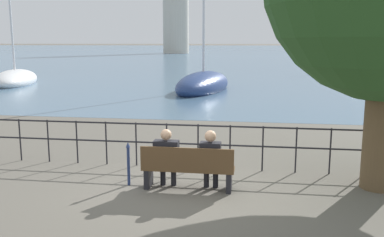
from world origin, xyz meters
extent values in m
plane|color=#605B51|center=(0.00, 0.00, 0.00)|extent=(1000.00, 1000.00, 0.00)
cube|color=slate|center=(0.00, 157.47, 0.00)|extent=(600.00, 300.00, 0.01)
cylinder|color=brown|center=(3.80, 0.63, 1.25)|extent=(0.71, 0.71, 2.50)
cube|color=brown|center=(0.00, 0.00, 0.42)|extent=(1.84, 0.45, 0.05)
cube|color=brown|center=(0.00, -0.21, 0.68)|extent=(1.84, 0.04, 0.45)
cube|color=black|center=(-0.82, 0.00, 0.20)|extent=(0.10, 0.41, 0.40)
cube|color=black|center=(0.82, 0.00, 0.20)|extent=(0.10, 0.41, 0.40)
cylinder|color=black|center=(-0.56, 0.16, 0.23)|extent=(0.11, 0.11, 0.45)
cylinder|color=black|center=(-0.33, 0.16, 0.23)|extent=(0.11, 0.11, 0.45)
cube|color=black|center=(-0.44, 0.07, 0.50)|extent=(0.42, 0.26, 0.14)
cube|color=black|center=(-0.44, -0.02, 0.72)|extent=(0.50, 0.24, 0.54)
sphere|color=tan|center=(-0.44, -0.02, 1.11)|extent=(0.22, 0.22, 0.22)
cylinder|color=black|center=(0.35, 0.16, 0.23)|extent=(0.11, 0.11, 0.45)
cylinder|color=black|center=(0.54, 0.16, 0.23)|extent=(0.11, 0.11, 0.45)
cube|color=black|center=(0.44, 0.07, 0.50)|extent=(0.35, 0.26, 0.14)
cube|color=black|center=(0.44, -0.02, 0.72)|extent=(0.41, 0.24, 0.53)
sphere|color=tan|center=(0.44, -0.02, 1.11)|extent=(0.23, 0.23, 0.23)
cylinder|color=black|center=(-4.46, 1.44, 0.53)|extent=(0.04, 0.04, 1.05)
cylinder|color=black|center=(-3.71, 1.44, 0.53)|extent=(0.04, 0.04, 1.05)
cylinder|color=black|center=(-2.97, 1.44, 0.53)|extent=(0.04, 0.04, 1.05)
cylinder|color=black|center=(-2.23, 1.44, 0.53)|extent=(0.04, 0.04, 1.05)
cylinder|color=black|center=(-1.49, 1.44, 0.53)|extent=(0.04, 0.04, 1.05)
cylinder|color=black|center=(-0.74, 1.44, 0.53)|extent=(0.04, 0.04, 1.05)
cylinder|color=black|center=(0.00, 1.44, 0.53)|extent=(0.04, 0.04, 1.05)
cylinder|color=black|center=(0.74, 1.44, 0.53)|extent=(0.04, 0.04, 1.05)
cylinder|color=black|center=(1.49, 1.44, 0.53)|extent=(0.04, 0.04, 1.05)
cylinder|color=black|center=(2.23, 1.44, 0.53)|extent=(0.04, 0.04, 1.05)
cylinder|color=black|center=(2.97, 1.44, 0.53)|extent=(0.04, 0.04, 1.05)
cylinder|color=black|center=(3.71, 1.44, 0.53)|extent=(0.04, 0.04, 1.05)
cylinder|color=black|center=(0.00, 1.44, 1.02)|extent=(10.40, 0.04, 0.04)
cylinder|color=black|center=(0.00, 1.44, 0.58)|extent=(10.40, 0.04, 0.04)
cylinder|color=navy|center=(-1.25, 0.04, 0.40)|extent=(0.06, 0.06, 0.80)
cone|color=navy|center=(-1.25, 0.04, 0.86)|extent=(0.09, 0.09, 0.11)
ellipsoid|color=navy|center=(-1.87, 17.45, 0.33)|extent=(3.61, 7.76, 1.64)
cylinder|color=silver|center=(-1.87, 17.45, 4.95)|extent=(0.14, 0.14, 8.27)
ellipsoid|color=white|center=(-15.34, 19.46, 0.29)|extent=(4.41, 7.29, 1.44)
cylinder|color=silver|center=(-15.34, 19.46, 5.28)|extent=(0.14, 0.14, 9.13)
ellipsoid|color=silver|center=(11.47, 40.12, 0.36)|extent=(4.36, 7.66, 1.80)
cylinder|color=silver|center=(11.47, 40.12, 5.04)|extent=(0.14, 0.14, 8.28)
cylinder|color=beige|center=(-18.75, 97.94, 10.81)|extent=(6.38, 6.38, 21.62)
camera|label=1|loc=(1.31, -8.14, 2.93)|focal=40.00mm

